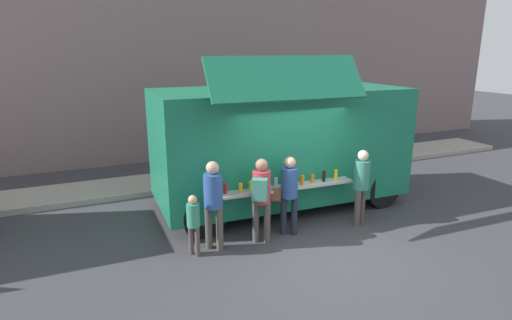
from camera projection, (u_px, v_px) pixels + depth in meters
name	position (u px, v px, depth m)	size (l,w,h in m)	color
ground_plane	(322.00, 250.00, 7.89)	(60.00, 60.00, 0.00)	#38383D
curb_strip	(99.00, 191.00, 10.98)	(28.00, 1.60, 0.15)	#9E998E
building_behind	(110.00, 29.00, 13.72)	(32.00, 2.40, 8.66)	gray
food_truck_main	(281.00, 143.00, 9.86)	(5.87, 3.23, 3.57)	#197552
trash_bin	(353.00, 149.00, 13.70)	(0.60, 0.60, 1.05)	#2D6139
customer_front_ordering	(289.00, 189.00, 8.35)	(0.52, 0.40, 1.64)	#1F2535
customer_mid_with_backpack	(261.00, 193.00, 7.94)	(0.48, 0.55, 1.70)	#484541
customer_rear_waiting	(213.00, 198.00, 7.69)	(0.35, 0.35, 1.73)	#4F4941
customer_extra_browsing	(361.00, 181.00, 8.83)	(0.34, 0.34, 1.66)	#4E443E
child_near_queue	(193.00, 220.00, 7.54)	(0.24, 0.24, 1.17)	#4F4443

